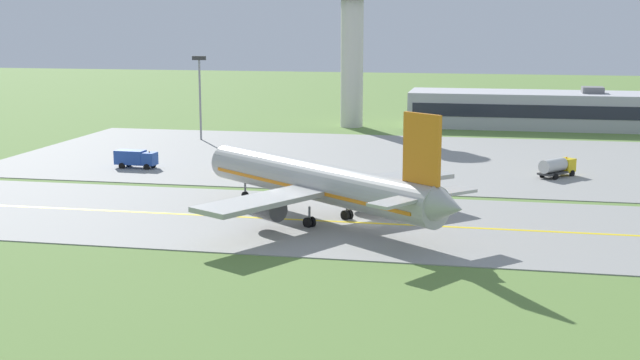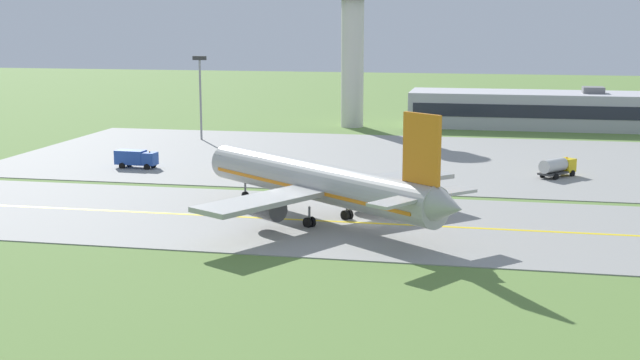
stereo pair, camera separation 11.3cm
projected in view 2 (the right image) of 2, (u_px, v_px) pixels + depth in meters
name	position (u px, v px, depth m)	size (l,w,h in m)	color
ground_plane	(364.00, 224.00, 89.60)	(500.00, 500.00, 0.00)	olive
taxiway_strip	(364.00, 223.00, 89.59)	(240.00, 28.00, 0.10)	gray
apron_pad	(473.00, 162.00, 128.06)	(140.00, 52.00, 0.10)	gray
taxiway_centreline	(364.00, 223.00, 89.58)	(220.00, 0.60, 0.01)	yellow
airplane_lead	(319.00, 183.00, 90.00)	(33.37, 29.29, 12.70)	#ADADA8
service_truck_baggage	(557.00, 166.00, 115.21)	(5.35, 5.96, 2.65)	yellow
service_truck_fuel	(136.00, 158.00, 122.25)	(6.11, 2.63, 2.60)	#264CA5
service_truck_catering	(247.00, 162.00, 118.37)	(4.57, 6.27, 2.65)	yellow
terminal_building	(539.00, 110.00, 167.84)	(50.11, 14.01, 8.11)	#B2B2B7
control_tower	(353.00, 36.00, 166.19)	(7.60, 7.60, 29.67)	silver
apron_light_mast	(200.00, 87.00, 149.21)	(2.40, 0.50, 14.70)	gray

